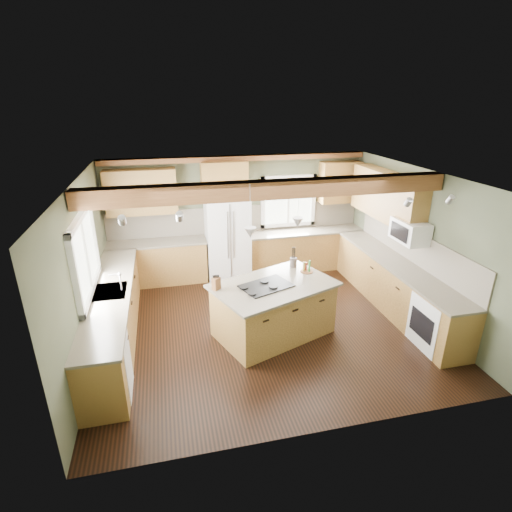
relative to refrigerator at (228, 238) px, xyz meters
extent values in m
plane|color=black|center=(0.30, -2.12, -0.90)|extent=(5.60, 5.60, 0.00)
plane|color=silver|center=(0.30, -2.12, 1.70)|extent=(5.60, 5.60, 0.00)
plane|color=#404732|center=(0.30, 0.38, 0.40)|extent=(5.60, 0.00, 5.60)
plane|color=#404732|center=(-2.50, -2.12, 0.40)|extent=(0.00, 5.00, 5.00)
plane|color=#404732|center=(3.10, -2.12, 0.40)|extent=(0.00, 5.00, 5.00)
cube|color=brown|center=(0.30, -2.42, 1.57)|extent=(5.55, 0.26, 0.26)
cube|color=brown|center=(0.30, 0.28, 1.64)|extent=(5.55, 0.20, 0.10)
cube|color=brown|center=(0.30, 0.36, 0.31)|extent=(5.58, 0.03, 0.58)
cube|color=brown|center=(3.08, -2.07, 0.31)|extent=(0.03, 3.70, 0.58)
cube|color=brown|center=(-1.49, 0.08, -0.46)|extent=(2.02, 0.60, 0.88)
cube|color=#50493B|center=(-1.49, 0.08, 0.00)|extent=(2.06, 0.64, 0.04)
cube|color=brown|center=(1.79, 0.08, -0.46)|extent=(2.62, 0.60, 0.88)
cube|color=#50493B|center=(1.79, 0.08, 0.00)|extent=(2.66, 0.64, 0.04)
cube|color=brown|center=(-2.20, -2.07, -0.46)|extent=(0.60, 3.70, 0.88)
cube|color=#50493B|center=(-2.20, -2.07, 0.00)|extent=(0.64, 3.74, 0.04)
cube|color=brown|center=(2.80, -2.07, -0.46)|extent=(0.60, 3.70, 0.88)
cube|color=#50493B|center=(2.80, -2.07, 0.00)|extent=(0.64, 3.74, 0.04)
cube|color=brown|center=(-1.69, 0.21, 1.05)|extent=(1.40, 0.35, 0.90)
cube|color=brown|center=(0.00, 0.21, 1.25)|extent=(0.96, 0.35, 0.70)
cube|color=brown|center=(2.92, -1.22, 1.05)|extent=(0.35, 2.20, 0.90)
cube|color=brown|center=(2.60, 0.21, 1.05)|extent=(0.90, 0.35, 0.90)
cube|color=white|center=(-2.48, -2.07, 0.65)|extent=(0.04, 1.60, 1.05)
cube|color=white|center=(1.45, 0.36, 0.65)|extent=(1.10, 0.04, 1.00)
cube|color=#262628|center=(-2.20, -2.07, 0.01)|extent=(0.50, 0.65, 0.03)
cylinder|color=#B2B2B7|center=(-2.02, -2.07, 0.15)|extent=(0.02, 0.02, 0.28)
cube|color=white|center=(-2.19, -3.37, -0.47)|extent=(0.60, 0.60, 0.84)
cube|color=white|center=(2.79, -3.37, -0.47)|extent=(0.60, 0.72, 0.84)
cube|color=white|center=(2.88, -2.17, 0.65)|extent=(0.40, 0.70, 0.38)
cone|color=#B2B2B7|center=(-0.06, -2.58, 0.98)|extent=(0.18, 0.18, 0.16)
cone|color=#B2B2B7|center=(0.78, -2.25, 0.98)|extent=(0.18, 0.18, 0.16)
cube|color=white|center=(0.00, 0.00, 0.00)|extent=(0.90, 0.74, 1.80)
cube|color=brown|center=(0.36, -2.42, -0.46)|extent=(2.07, 1.67, 0.88)
cube|color=#50493B|center=(0.36, -2.42, 0.00)|extent=(2.23, 1.82, 0.04)
cube|color=black|center=(0.22, -2.47, 0.03)|extent=(0.91, 0.76, 0.02)
cube|color=#582D1A|center=(-0.57, -2.39, 0.12)|extent=(0.15, 0.15, 0.20)
cylinder|color=#413A34|center=(0.88, -1.81, 0.10)|extent=(0.17, 0.17, 0.17)
camera|label=1|loc=(-1.24, -8.00, 2.85)|focal=28.00mm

